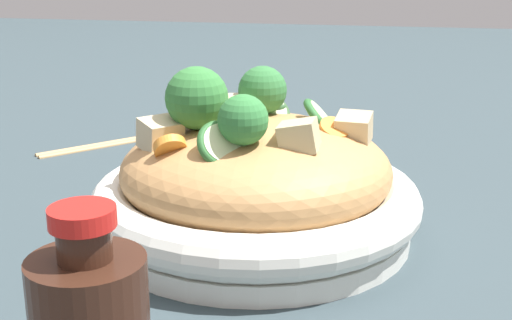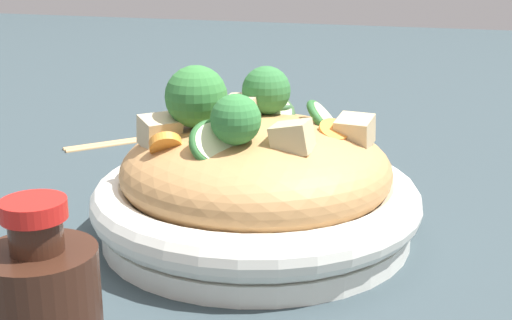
# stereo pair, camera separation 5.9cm
# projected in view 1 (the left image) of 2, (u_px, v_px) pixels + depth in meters

# --- Properties ---
(ground_plane) EXTENTS (3.00, 3.00, 0.00)m
(ground_plane) POSITION_uv_depth(u_px,v_px,m) (256.00, 235.00, 0.61)
(ground_plane) COLOR #334146
(serving_bowl) EXTENTS (0.27, 0.27, 0.05)m
(serving_bowl) POSITION_uv_depth(u_px,v_px,m) (256.00, 206.00, 0.60)
(serving_bowl) COLOR white
(serving_bowl) RESTS_ON ground_plane
(noodle_heap) EXTENTS (0.22, 0.22, 0.08)m
(noodle_heap) POSITION_uv_depth(u_px,v_px,m) (256.00, 169.00, 0.59)
(noodle_heap) COLOR tan
(noodle_heap) RESTS_ON serving_bowl
(broccoli_florets) EXTENTS (0.13, 0.09, 0.06)m
(broccoli_florets) POSITION_uv_depth(u_px,v_px,m) (224.00, 102.00, 0.57)
(broccoli_florets) COLOR #A4C37B
(broccoli_florets) RESTS_ON serving_bowl
(carrot_coins) EXTENTS (0.15, 0.16, 0.03)m
(carrot_coins) POSITION_uv_depth(u_px,v_px,m) (225.00, 131.00, 0.59)
(carrot_coins) COLOR orange
(carrot_coins) RESTS_ON serving_bowl
(zucchini_slices) EXTENTS (0.16, 0.11, 0.04)m
(zucchini_slices) POSITION_uv_depth(u_px,v_px,m) (268.00, 119.00, 0.59)
(zucchini_slices) COLOR beige
(zucchini_slices) RESTS_ON serving_bowl
(chicken_chunks) EXTENTS (0.09, 0.18, 0.04)m
(chicken_chunks) POSITION_uv_depth(u_px,v_px,m) (260.00, 126.00, 0.57)
(chicken_chunks) COLOR #CEBD8B
(chicken_chunks) RESTS_ON serving_bowl
(chopsticks_pair) EXTENTS (0.17, 0.16, 0.01)m
(chopsticks_pair) POSITION_uv_depth(u_px,v_px,m) (124.00, 140.00, 0.88)
(chopsticks_pair) COLOR tan
(chopsticks_pair) RESTS_ON ground_plane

